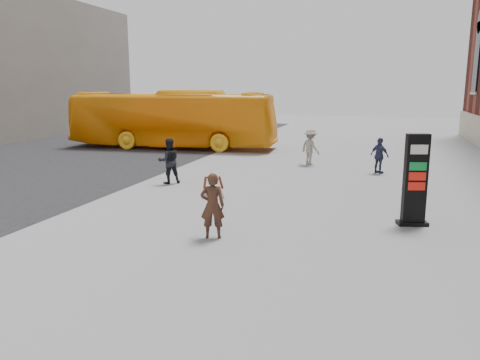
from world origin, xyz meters
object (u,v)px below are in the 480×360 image
(pedestrian_c, at_px, (380,156))
(pedestrian_b, at_px, (310,147))
(bus, at_px, (173,119))
(pedestrian_a, at_px, (169,161))
(woman, at_px, (212,205))
(info_pylon, at_px, (415,180))

(pedestrian_c, bearing_deg, pedestrian_b, 12.38)
(bus, xyz_separation_m, pedestrian_a, (4.26, -9.67, -0.85))
(woman, distance_m, pedestrian_b, 11.41)
(pedestrian_a, height_order, pedestrian_b, pedestrian_a)
(info_pylon, relative_size, bus, 0.20)
(info_pylon, height_order, pedestrian_b, info_pylon)
(info_pylon, distance_m, bus, 18.02)
(info_pylon, height_order, pedestrian_a, info_pylon)
(woman, relative_size, pedestrian_c, 1.06)
(bus, distance_m, pedestrian_b, 9.58)
(info_pylon, bearing_deg, pedestrian_b, 99.31)
(info_pylon, distance_m, pedestrian_b, 9.75)
(bus, bearing_deg, pedestrian_b, -117.87)
(woman, xyz_separation_m, pedestrian_c, (3.76, 9.98, -0.06))
(bus, xyz_separation_m, pedestrian_c, (11.77, -5.33, -0.94))
(pedestrian_a, xyz_separation_m, pedestrian_c, (7.52, 4.35, -0.09))
(bus, relative_size, pedestrian_b, 7.28)
(bus, relative_size, pedestrian_c, 8.11)
(pedestrian_b, xyz_separation_m, pedestrian_c, (3.07, -1.41, -0.09))
(woman, bearing_deg, bus, -77.96)
(info_pylon, bearing_deg, woman, -166.48)
(pedestrian_a, relative_size, pedestrian_c, 1.13)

